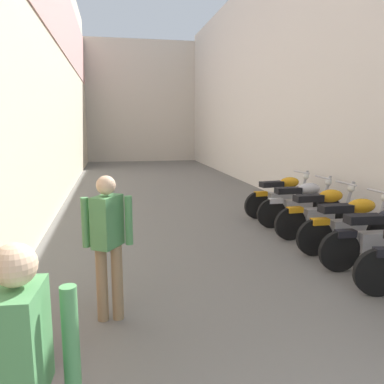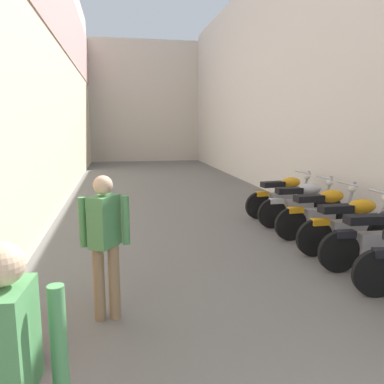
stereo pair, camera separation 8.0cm
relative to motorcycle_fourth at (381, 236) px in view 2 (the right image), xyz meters
The scene contains 12 objects.
ground_plane 4.99m from the motorcycle_fourth, 114.57° to the left, with size 37.80×37.80×0.00m, color #66635E.
building_left 8.96m from the motorcycle_fourth, 129.09° to the left, with size 0.45×21.80×7.43m.
building_right 7.24m from the motorcycle_fourth, 80.07° to the left, with size 0.45×21.80×6.88m.
building_far_end 18.75m from the motorcycle_fourth, 96.40° to the left, with size 9.01×2.00×6.62m, color beige.
motorcycle_fourth is the anchor object (origin of this frame).
motorcycle_fifth 0.73m from the motorcycle_fourth, 90.00° to the left, with size 1.85×0.58×1.04m.
motorcycle_sixth 1.64m from the motorcycle_fourth, 90.00° to the left, with size 1.85×0.58×1.04m.
motorcycle_seventh 2.46m from the motorcycle_fourth, 90.00° to the left, with size 1.85×0.58×1.04m.
motorcycle_eighth 3.34m from the motorcycle_fourth, 90.00° to the left, with size 1.84×0.58×1.04m.
pedestrian_by_doorway 5.16m from the motorcycle_fourth, 144.68° to the right, with size 0.52×0.36×1.57m.
pedestrian_mid_alley 3.91m from the motorcycle_fourth, 169.29° to the right, with size 0.52×0.39×1.57m.
plastic_crate 4.86m from the motorcycle_fourth, 162.63° to the right, with size 0.44×0.32×0.28m, color red.
Camera 2 is at (-1.61, -0.37, 2.09)m, focal length 36.42 mm.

